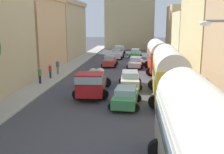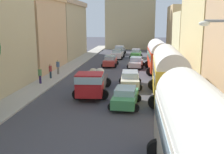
{
  "view_description": "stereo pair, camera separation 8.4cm",
  "coord_description": "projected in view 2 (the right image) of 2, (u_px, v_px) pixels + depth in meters",
  "views": [
    {
      "loc": [
        2.43,
        -6.11,
        6.24
      ],
      "look_at": [
        0.0,
        16.99,
        1.33
      ],
      "focal_mm": 41.82,
      "sensor_mm": 36.0,
      "label": 1
    },
    {
      "loc": [
        2.51,
        -6.1,
        6.24
      ],
      "look_at": [
        0.0,
        16.99,
        1.33
      ],
      "focal_mm": 41.82,
      "sensor_mm": 36.0,
      "label": 2
    }
  ],
  "objects": [
    {
      "name": "car_1",
      "position": [
        117.0,
        54.0,
        44.98
      ],
      "size": [
        2.4,
        4.27,
        1.66
      ],
      "color": "silver",
      "rests_on": "ground"
    },
    {
      "name": "car_6",
      "position": [
        136.0,
        54.0,
        45.94
      ],
      "size": [
        2.32,
        3.85,
        1.6
      ],
      "color": "#449A47",
      "rests_on": "ground"
    },
    {
      "name": "parked_bus_2",
      "position": [
        158.0,
        55.0,
        32.92
      ],
      "size": [
        3.32,
        8.62,
        3.96
      ],
      "color": "red",
      "rests_on": "ground"
    },
    {
      "name": "pedestrian_3",
      "position": [
        50.0,
        71.0,
        28.69
      ],
      "size": [
        0.46,
        0.46,
        1.74
      ],
      "color": "#1F313E",
      "rests_on": "ground"
    },
    {
      "name": "car_5",
      "position": [
        136.0,
        62.0,
        36.25
      ],
      "size": [
        2.47,
        4.18,
        1.49
      ],
      "color": "silver",
      "rests_on": "ground"
    },
    {
      "name": "sidewalk_right",
      "position": [
        177.0,
        72.0,
        32.97
      ],
      "size": [
        2.5,
        70.0,
        0.14
      ],
      "primitive_type": "cube",
      "color": "gray",
      "rests_on": "ground"
    },
    {
      "name": "building_right_3",
      "position": [
        189.0,
        35.0,
        45.03
      ],
      "size": [
        4.65,
        10.29,
        7.95
      ],
      "color": "beige",
      "rests_on": "ground"
    },
    {
      "name": "building_right_2",
      "position": [
        213.0,
        32.0,
        32.08
      ],
      "size": [
        5.77,
        14.57,
        10.08
      ],
      "color": "#D1BF84",
      "rests_on": "ground"
    },
    {
      "name": "pedestrian_2",
      "position": [
        58.0,
        67.0,
        30.97
      ],
      "size": [
        0.52,
        0.52,
        1.85
      ],
      "color": "slate",
      "rests_on": "ground"
    },
    {
      "name": "parked_bus_1",
      "position": [
        168.0,
        71.0,
        21.19
      ],
      "size": [
        3.35,
        8.86,
        4.2
      ],
      "color": "gold",
      "rests_on": "ground"
    },
    {
      "name": "parked_bus_0",
      "position": [
        201.0,
        141.0,
        8.85
      ],
      "size": [
        3.47,
        8.62,
        4.12
      ],
      "color": "beige",
      "rests_on": "ground"
    },
    {
      "name": "car_0",
      "position": [
        110.0,
        61.0,
        37.28
      ],
      "size": [
        2.23,
        4.05,
        1.54
      ],
      "color": "#B13732",
      "rests_on": "ground"
    },
    {
      "name": "pedestrian_0",
      "position": [
        40.0,
        75.0,
        26.25
      ],
      "size": [
        0.5,
        0.5,
        1.77
      ],
      "color": "#2C1F4C",
      "rests_on": "ground"
    },
    {
      "name": "distant_church",
      "position": [
        130.0,
        17.0,
        61.19
      ],
      "size": [
        11.33,
        6.4,
        19.62
      ],
      "color": "tan",
      "rests_on": "ground"
    },
    {
      "name": "car_2",
      "position": [
        120.0,
        50.0,
        51.22
      ],
      "size": [
        2.47,
        3.93,
        1.67
      ],
      "color": "gray",
      "rests_on": "ground"
    },
    {
      "name": "car_3",
      "position": [
        125.0,
        97.0,
        19.6
      ],
      "size": [
        2.41,
        4.01,
        1.44
      ],
      "color": "#429154",
      "rests_on": "ground"
    },
    {
      "name": "cargo_truck_0",
      "position": [
        92.0,
        82.0,
        22.49
      ],
      "size": [
        3.24,
        7.42,
        2.26
      ],
      "color": "#B21B1E",
      "rests_on": "ground"
    },
    {
      "name": "building_left_2",
      "position": [
        38.0,
        34.0,
        33.77
      ],
      "size": [
        5.04,
        10.98,
        9.37
      ],
      "color": "tan",
      "rests_on": "ground"
    },
    {
      "name": "ground_plane",
      "position": [
        120.0,
        71.0,
        33.75
      ],
      "size": [
        154.0,
        154.0,
        0.0
      ],
      "primitive_type": "plane",
      "color": "#44434B"
    },
    {
      "name": "building_right_4",
      "position": [
        181.0,
        29.0,
        55.35
      ],
      "size": [
        4.89,
        10.43,
        9.6
      ],
      "color": "tan",
      "rests_on": "ground"
    },
    {
      "name": "sidewalk_left",
      "position": [
        66.0,
        70.0,
        34.51
      ],
      "size": [
        2.5,
        70.0,
        0.14
      ],
      "primitive_type": "cube",
      "color": "#AFAAA0",
      "rests_on": "ground"
    },
    {
      "name": "car_4",
      "position": [
        130.0,
        79.0,
        25.46
      ],
      "size": [
        2.41,
        4.45,
        1.55
      ],
      "color": "beige",
      "rests_on": "ground"
    },
    {
      "name": "building_left_3",
      "position": [
        63.0,
        29.0,
        46.32
      ],
      "size": [
        6.17,
        14.28,
        9.85
      ],
      "color": "tan",
      "rests_on": "ground"
    }
  ]
}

